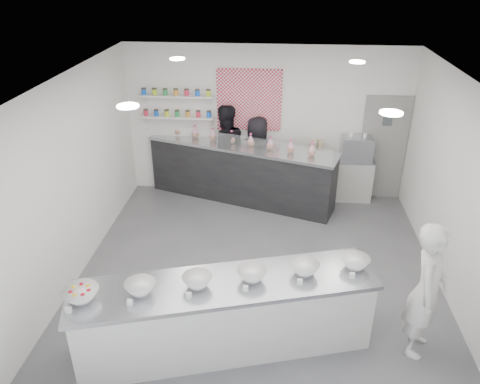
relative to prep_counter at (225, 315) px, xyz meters
The scene contains 26 objects.
floor 1.54m from the prep_counter, 77.40° to the left, with size 6.00×6.00×0.00m, color #515156.
ceiling 2.90m from the prep_counter, 77.40° to the left, with size 6.00×6.00×0.00m, color white.
back_wall 4.55m from the prep_counter, 85.88° to the left, with size 5.50×5.50×0.00m, color white.
left_wall 2.99m from the prep_counter, 149.60° to the left, with size 6.00×6.00×0.00m, color white.
right_wall 3.53m from the prep_counter, 24.93° to the left, with size 6.00×6.00×0.00m, color white.
back_door 5.15m from the prep_counter, 59.22° to the left, with size 0.88×0.04×2.10m, color gray.
pattern_panel 4.64m from the prep_counter, 90.40° to the left, with size 1.25×0.03×1.20m, color #BB011E.
jar_shelf_lower 4.69m from the prep_counter, 108.30° to the left, with size 1.45×0.22×0.04m, color silver.
jar_shelf_upper 4.80m from the prep_counter, 108.30° to the left, with size 1.45×0.22×0.04m, color silver.
preserve_jars 4.74m from the prep_counter, 108.38° to the left, with size 1.45×0.10×0.56m, color #E02D4C, non-canonical shape.
downlight_0 2.74m from the prep_counter, 158.48° to the left, with size 0.24×0.24×0.02m, color white.
downlight_1 3.05m from the prep_counter, 13.93° to the left, with size 0.24×0.24×0.02m, color white.
downlight_2 4.06m from the prep_counter, 109.66° to the left, with size 0.24×0.24×0.02m, color white.
downlight_3 4.28m from the prep_counter, 60.40° to the left, with size 0.24×0.24×0.02m, color white.
prep_counter is the anchor object (origin of this frame).
back_bar 4.03m from the prep_counter, 92.19° to the left, with size 3.77×0.69×1.17m, color black.
sneeze_guard 3.81m from the prep_counter, 93.99° to the left, with size 3.72×0.02×0.32m, color white.
espresso_ledge 4.60m from the prep_counter, 66.04° to the left, with size 1.17×0.37×0.87m, color #AFB0AA.
espresso_machine 4.73m from the prep_counter, 63.76° to the left, with size 0.59×0.41×0.45m, color #93969E.
cup_stacks 4.44m from the prep_counter, 72.59° to the left, with size 0.24×0.24×0.37m, color #C7AE92, non-canonical shape.
prep_bowls 0.57m from the prep_counter, ahead, with size 3.61×0.46×0.14m, color white, non-canonical shape.
label_cards 0.73m from the prep_counter, 105.76° to the right, with size 3.31×0.04×0.07m, color white, non-canonical shape.
cookie_bags 4.11m from the prep_counter, 92.19° to the left, with size 2.95×0.15×0.27m, color pink, non-canonical shape.
woman_prep 2.43m from the prep_counter, ahead, with size 0.65×0.43×1.79m, color silver.
staff_left 4.33m from the prep_counter, 96.70° to the left, with size 0.91×0.71×1.88m, color black.
staff_right 4.29m from the prep_counter, 88.07° to the left, with size 0.81×0.53×1.66m, color black.
Camera 1 is at (0.24, -5.82, 4.44)m, focal length 35.00 mm.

